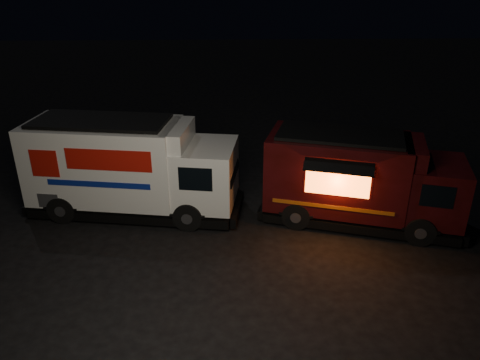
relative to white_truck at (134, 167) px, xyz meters
name	(u,v)px	position (x,y,z in m)	size (l,w,h in m)	color
ground	(207,256)	(2.26, -2.65, -1.47)	(80.00, 80.00, 0.00)	black
white_truck	(134,167)	(0.00, 0.00, 0.00)	(6.50, 2.22, 2.95)	silver
red_truck	(363,179)	(6.78, -0.88, -0.12)	(5.83, 2.15, 2.71)	#370A0D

